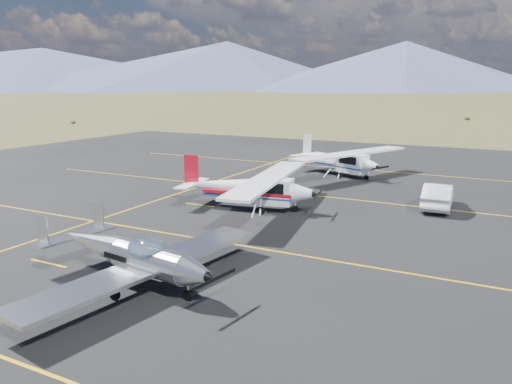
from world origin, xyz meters
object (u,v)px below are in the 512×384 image
Objects in this scene: aircraft_cessna at (249,187)px; sedan at (438,196)px; aircraft_low_wing at (134,255)px; aircraft_plain at (339,159)px.

aircraft_cessna is 10.92m from sedan.
aircraft_low_wing is 18.52m from sedan.
aircraft_low_wing is 0.93× the size of aircraft_plain.
aircraft_cessna is (-1.48, 11.54, 0.23)m from aircraft_low_wing.
aircraft_plain reaches higher than sedan.
sedan is (8.17, 16.61, -0.34)m from aircraft_low_wing.
aircraft_plain is (-0.22, 24.24, 0.22)m from aircraft_low_wing.
aircraft_low_wing is 11.64m from aircraft_cessna.
aircraft_plain is at bearing -45.87° from sedan.
aircraft_low_wing reaches higher than sedan.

